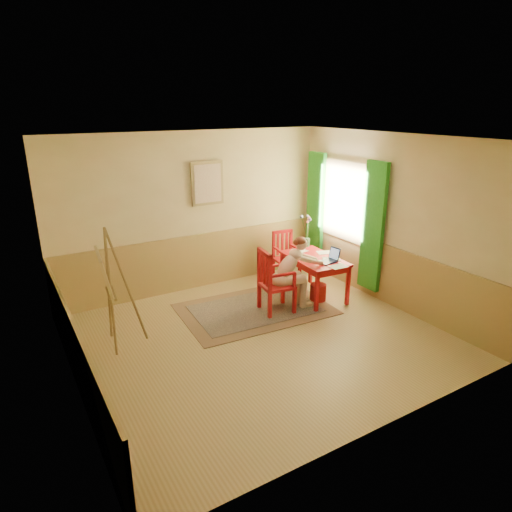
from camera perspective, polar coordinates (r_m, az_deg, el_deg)
room at (r=5.99m, az=0.64°, el=1.30°), size 5.04×4.54×2.84m
wainscot at (r=6.95m, az=-2.82°, el=-4.07°), size 5.00×4.50×1.00m
window at (r=8.26m, az=11.08°, el=5.51°), size 0.12×2.01×2.20m
wall_portrait at (r=7.88m, az=-6.25°, el=9.24°), size 0.60×0.05×0.76m
rug at (r=7.38m, az=-0.10°, el=-6.80°), size 2.50×1.75×0.02m
table at (r=7.70m, az=7.48°, el=-0.82°), size 0.80×1.24×0.72m
chair_left at (r=7.10m, az=2.29°, el=-3.28°), size 0.54×0.53×1.06m
chair_back at (r=8.48m, az=3.80°, el=0.02°), size 0.47×0.48×0.94m
figure at (r=7.20m, az=4.62°, el=-1.82°), size 0.92×0.45×1.21m
laptop at (r=7.51m, az=9.41°, el=-0.37°), size 0.39×0.26×0.22m
papers at (r=7.71m, az=8.61°, el=-0.13°), size 0.67×1.19×0.00m
vase at (r=8.20m, az=6.55°, el=3.07°), size 0.20×0.29×0.59m
wastebasket at (r=7.72m, az=7.96°, el=-4.64°), size 0.30×0.30×0.30m
easel at (r=6.26m, az=-18.53°, el=-2.67°), size 0.61×0.77×1.72m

